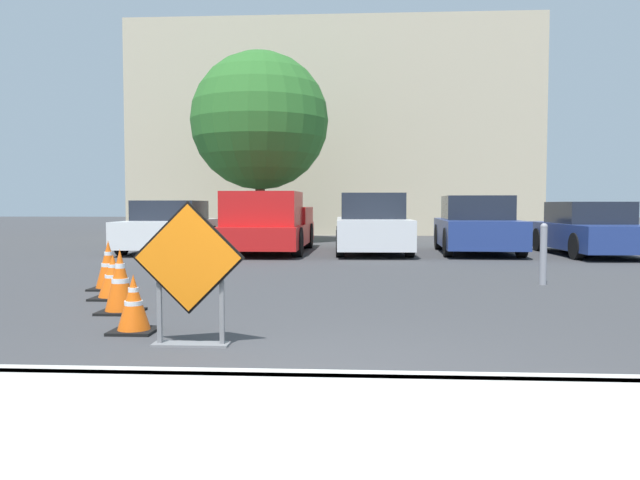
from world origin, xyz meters
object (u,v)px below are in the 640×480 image
parked_car_fourth (589,230)px  parked_car_third (477,227)px  traffic_cone_second (120,282)px  parked_car_second (372,226)px  traffic_cone_nearest (134,304)px  pickup_truck (268,226)px  bollard_nearest (543,252)px  road_closed_sign (189,270)px  traffic_cone_fourth (109,266)px  parked_car_nearest (170,228)px  traffic_cone_third (113,277)px

parked_car_fourth → parked_car_third: bearing=-10.3°
parked_car_fourth → traffic_cone_second: bearing=44.0°
parked_car_second → traffic_cone_nearest: bearing=74.1°
pickup_truck → bollard_nearest: 8.18m
road_closed_sign → traffic_cone_second: 2.14m
traffic_cone_fourth → bollard_nearest: size_ratio=0.75×
parked_car_nearest → parked_car_fourth: (10.96, -0.57, -0.02)m
parked_car_second → parked_car_third: (2.74, 0.06, -0.02)m
traffic_cone_third → parked_car_fourth: (9.18, 7.88, 0.33)m
traffic_cone_nearest → parked_car_fourth: size_ratio=0.13×
parked_car_third → parked_car_nearest: bearing=1.2°
traffic_cone_third → pickup_truck: (0.96, 8.06, 0.42)m
parked_car_nearest → parked_car_second: parked_car_second is taller
parked_car_second → traffic_cone_third: bearing=64.1°
traffic_cone_second → pickup_truck: 9.15m
traffic_cone_nearest → bollard_nearest: 6.58m
parked_car_third → parked_car_second: bearing=3.7°
traffic_cone_fourth → bollard_nearest: (6.71, 0.95, 0.16)m
traffic_cone_third → bollard_nearest: size_ratio=0.61×
traffic_cone_second → parked_car_third: bearing=57.6°
parked_car_nearest → bollard_nearest: (8.06, -6.59, -0.13)m
traffic_cone_fourth → parked_car_second: 8.40m
traffic_cone_second → bollard_nearest: bearing=26.9°
parked_car_third → traffic_cone_nearest: bearing=65.2°
traffic_cone_second → parked_car_second: (3.19, 9.28, 0.35)m
traffic_cone_third → traffic_cone_fourth: 1.01m
pickup_truck → bollard_nearest: (5.32, -6.21, -0.20)m
traffic_cone_fourth → parked_car_third: size_ratio=0.18×
road_closed_sign → pickup_truck: 10.84m
traffic_cone_third → bollard_nearest: bearing=16.5°
traffic_cone_third → parked_car_nearest: (-1.78, 8.44, 0.35)m
road_closed_sign → parked_car_fourth: (7.38, 10.62, -0.07)m
bollard_nearest → traffic_cone_fourth: bearing=-171.9°
parked_car_fourth → bollard_nearest: size_ratio=4.47×
parked_car_third → bollard_nearest: size_ratio=4.22×
pickup_truck → parked_car_fourth: 8.22m
pickup_truck → traffic_cone_third: bearing=83.8°
pickup_truck → parked_car_fourth: (8.22, -0.19, -0.09)m
parked_car_second → parked_car_third: size_ratio=1.04×
traffic_cone_fourth → parked_car_nearest: (-1.34, 7.54, 0.29)m
pickup_truck → bollard_nearest: size_ratio=5.15×
traffic_cone_third → pickup_truck: pickup_truck is taller
parked_car_second → parked_car_third: 2.74m
traffic_cone_second → pickup_truck: size_ratio=0.15×
traffic_cone_second → parked_car_nearest: (-2.29, 9.51, 0.28)m
road_closed_sign → traffic_cone_nearest: bearing=141.3°
parked_car_fourth → road_closed_sign: bearing=53.3°
pickup_truck → traffic_cone_fourth: bearing=79.6°
parked_car_third → pickup_truck: bearing=4.6°
parked_car_nearest → bollard_nearest: 10.41m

